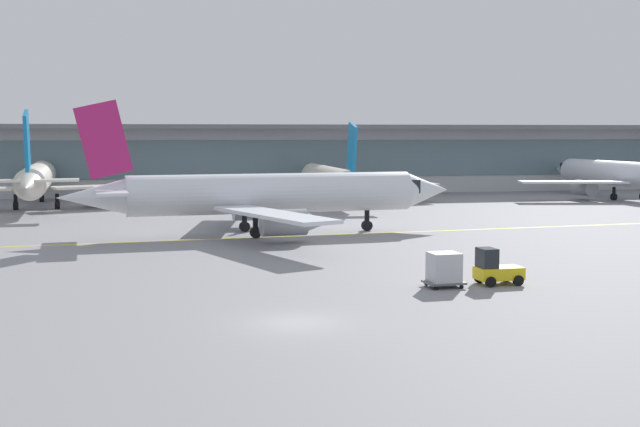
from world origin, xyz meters
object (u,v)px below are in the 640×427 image
gate_airplane_3 (622,174)px  taxiing_regional_jet (268,195)px  gate_airplane_2 (329,179)px  cargo_dolly_lead (444,268)px  gate_airplane_1 (37,180)px  baggage_tug (495,269)px

gate_airplane_3 → taxiing_regional_jet: taxiing_regional_jet is taller
gate_airplane_2 → cargo_dolly_lead: (-5.08, -53.85, -1.86)m
gate_airplane_2 → gate_airplane_3: gate_airplane_3 is taller
gate_airplane_3 → taxiing_regional_jet: size_ratio=0.94×
gate_airplane_1 → baggage_tug: 63.05m
baggage_tug → cargo_dolly_lead: bearing=180.0°
taxiing_regional_jet → gate_airplane_1: bearing=122.6°
cargo_dolly_lead → gate_airplane_2: bearing=81.1°
taxiing_regional_jet → cargo_dolly_lead: 26.54m
baggage_tug → cargo_dolly_lead: (-3.12, -0.19, 0.16)m
taxiing_regional_jet → gate_airplane_2: bearing=63.0°
gate_airplane_1 → cargo_dolly_lead: size_ratio=14.89×
gate_airplane_1 → taxiing_regional_jet: taxiing_regional_jet is taller
cargo_dolly_lead → gate_airplane_1: bearing=114.2°
taxiing_regional_jet → gate_airplane_3: bearing=23.9°
gate_airplane_3 → cargo_dolly_lead: (-43.47, -53.14, -2.10)m
gate_airplane_1 → cargo_dolly_lead: 61.70m
taxiing_regional_jet → cargo_dolly_lead: (6.30, -25.68, -2.29)m
gate_airplane_3 → gate_airplane_1: bearing=84.7°
cargo_dolly_lead → gate_airplane_3: bearing=47.2°
taxiing_regional_jet → baggage_tug: size_ratio=12.57×
gate_airplane_2 → taxiing_regional_jet: size_ratio=0.87×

